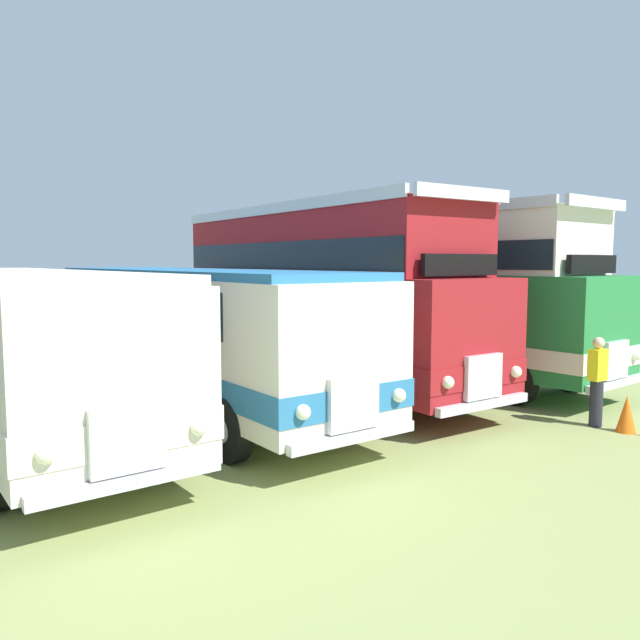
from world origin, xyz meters
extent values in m
plane|color=#8C9956|center=(0.00, 0.00, 0.00)|extent=(200.00, 200.00, 0.00)
cube|color=silver|center=(-1.68, 0.16, 1.70)|extent=(2.79, 11.28, 2.30)
cube|color=silver|center=(-1.68, 0.16, 1.10)|extent=(2.83, 11.32, 0.44)
cube|color=#19232D|center=(-1.69, 0.56, 2.30)|extent=(2.76, 8.88, 0.76)
cube|color=#19232D|center=(-1.54, -5.38, 2.35)|extent=(2.20, 0.16, 0.90)
cube|color=silver|center=(-1.53, -5.49, 1.10)|extent=(0.90, 0.14, 0.80)
cube|color=silver|center=(-1.53, -5.52, 0.60)|extent=(2.30, 0.20, 0.16)
sphere|color=#EAEACC|center=(-0.63, -5.48, 1.10)|extent=(0.22, 0.22, 0.22)
sphere|color=#EAEACC|center=(-2.43, -5.53, 1.10)|extent=(0.22, 0.22, 0.22)
cube|color=silver|center=(-1.68, 0.16, 2.92)|extent=(2.74, 10.88, 0.14)
cylinder|color=black|center=(-0.43, -3.82, 0.52)|extent=(0.31, 1.05, 1.04)
cylinder|color=silver|center=(-0.28, -3.81, 0.52)|extent=(0.03, 0.36, 0.36)
cylinder|color=black|center=(-0.63, 4.00, 0.52)|extent=(0.31, 1.05, 1.04)
cylinder|color=silver|center=(-0.48, 4.01, 0.52)|extent=(0.03, 0.36, 0.36)
cube|color=silver|center=(1.68, 0.14, 1.70)|extent=(2.64, 11.36, 2.30)
cube|color=teal|center=(1.68, 0.14, 1.10)|extent=(2.68, 11.40, 0.44)
cube|color=#19232D|center=(1.68, 0.54, 2.30)|extent=(2.64, 8.96, 0.76)
cube|color=#19232D|center=(1.75, -5.47, 2.35)|extent=(2.20, 0.13, 0.90)
cube|color=silver|center=(1.75, -5.58, 1.10)|extent=(0.90, 0.13, 0.80)
cube|color=silver|center=(1.75, -5.61, 0.60)|extent=(2.30, 0.17, 0.16)
sphere|color=#EAEACC|center=(2.65, -5.58, 1.10)|extent=(0.22, 0.22, 0.22)
sphere|color=#EAEACC|center=(0.85, -5.60, 1.10)|extent=(0.22, 0.22, 0.22)
cube|color=teal|center=(1.68, 0.14, 2.92)|extent=(2.59, 10.96, 0.14)
cylinder|color=black|center=(2.88, -3.91, 0.52)|extent=(0.29, 1.04, 1.04)
cylinder|color=silver|center=(3.03, -3.91, 0.52)|extent=(0.02, 0.36, 0.36)
cylinder|color=black|center=(0.58, -3.94, 0.52)|extent=(0.29, 1.04, 1.04)
cylinder|color=silver|center=(0.43, -3.94, 0.52)|extent=(0.02, 0.36, 0.36)
cylinder|color=black|center=(2.78, 4.02, 0.52)|extent=(0.29, 1.04, 1.04)
cylinder|color=silver|center=(2.93, 4.02, 0.52)|extent=(0.02, 0.36, 0.36)
cylinder|color=black|center=(0.48, 3.99, 0.52)|extent=(0.29, 1.04, 1.04)
cylinder|color=silver|center=(0.33, 3.99, 0.52)|extent=(0.02, 0.36, 0.36)
cube|color=maroon|center=(5.04, -0.06, 1.70)|extent=(2.71, 10.44, 2.30)
cube|color=maroon|center=(5.04, -0.06, 1.10)|extent=(2.75, 10.48, 0.44)
cube|color=#19232D|center=(5.05, 0.34, 2.30)|extent=(2.69, 8.04, 0.76)
cube|color=#19232D|center=(4.94, -5.20, 2.35)|extent=(2.20, 0.14, 0.90)
cube|color=silver|center=(4.94, -5.31, 1.10)|extent=(0.90, 0.14, 0.80)
cube|color=silver|center=(4.94, -5.34, 0.60)|extent=(2.30, 0.19, 0.16)
sphere|color=#EAEACC|center=(5.84, -5.34, 1.10)|extent=(0.22, 0.22, 0.22)
sphere|color=#EAEACC|center=(4.04, -5.30, 1.10)|extent=(0.22, 0.22, 0.22)
cube|color=maroon|center=(5.05, 0.19, 3.60)|extent=(2.59, 9.54, 1.50)
cube|color=silver|center=(4.95, -4.76, 4.40)|extent=(2.40, 0.15, 0.24)
cube|color=silver|center=(5.13, 4.44, 4.40)|extent=(2.40, 0.15, 0.24)
cube|color=silver|center=(6.25, 0.16, 4.40)|extent=(0.29, 9.49, 0.24)
cube|color=silver|center=(3.85, 0.21, 4.40)|extent=(0.29, 9.49, 0.24)
cube|color=#19232D|center=(5.05, 0.19, 3.30)|extent=(2.63, 9.44, 0.64)
cube|color=black|center=(4.95, -4.71, 3.10)|extent=(1.90, 0.16, 0.40)
cylinder|color=black|center=(6.12, -3.68, 0.52)|extent=(0.30, 1.05, 1.04)
cylinder|color=silver|center=(6.27, -3.68, 0.52)|extent=(0.03, 0.36, 0.36)
cylinder|color=black|center=(3.82, -3.63, 0.52)|extent=(0.30, 1.05, 1.04)
cylinder|color=silver|center=(3.67, -3.63, 0.52)|extent=(0.03, 0.36, 0.36)
cylinder|color=black|center=(6.26, 3.31, 0.52)|extent=(0.30, 1.05, 1.04)
cylinder|color=silver|center=(6.41, 3.31, 0.52)|extent=(0.03, 0.36, 0.36)
cylinder|color=black|center=(3.96, 3.36, 0.52)|extent=(0.30, 1.05, 1.04)
cylinder|color=silver|center=(3.81, 3.36, 0.52)|extent=(0.03, 0.36, 0.36)
cube|color=#237538|center=(8.41, -0.03, 1.70)|extent=(3.13, 11.32, 2.30)
cube|color=silver|center=(8.41, -0.03, 1.10)|extent=(3.17, 11.36, 0.44)
cube|color=#19232D|center=(8.38, 0.37, 2.30)|extent=(3.02, 8.93, 0.76)
cube|color=#19232D|center=(8.72, -5.56, 2.35)|extent=(2.20, 0.22, 0.90)
cube|color=silver|center=(8.73, -5.67, 1.10)|extent=(0.91, 0.17, 0.80)
cube|color=silver|center=(8.73, -5.70, 0.60)|extent=(2.30, 0.27, 0.16)
sphere|color=#EAEACC|center=(9.62, -5.63, 1.10)|extent=(0.22, 0.22, 0.22)
sphere|color=#EAEACC|center=(7.83, -5.73, 1.10)|extent=(0.22, 0.22, 0.22)
cube|color=silver|center=(8.39, 0.22, 3.60)|extent=(2.98, 10.42, 1.50)
cube|color=silver|center=(8.69, -5.12, 4.40)|extent=(2.40, 0.24, 0.24)
cube|color=silver|center=(8.13, 4.86, 4.40)|extent=(2.40, 0.24, 0.24)
cube|color=silver|center=(9.59, 0.29, 4.40)|extent=(0.68, 10.29, 0.24)
cube|color=silver|center=(7.19, 0.15, 4.40)|extent=(0.68, 10.29, 0.24)
cube|color=#19232D|center=(8.39, 0.22, 3.30)|extent=(3.01, 10.32, 0.64)
cube|color=black|center=(8.69, -5.07, 3.10)|extent=(1.90, 0.23, 0.40)
cylinder|color=black|center=(9.78, -3.96, 0.52)|extent=(0.34, 1.05, 1.04)
cylinder|color=silver|center=(9.93, -3.95, 0.52)|extent=(0.04, 0.36, 0.36)
cylinder|color=black|center=(7.48, -4.09, 0.52)|extent=(0.34, 1.05, 1.04)
cylinder|color=silver|center=(7.33, -4.10, 0.52)|extent=(0.04, 0.36, 0.36)
cylinder|color=black|center=(9.34, 3.83, 0.52)|extent=(0.34, 1.05, 1.04)
cylinder|color=silver|center=(9.49, 3.84, 0.52)|extent=(0.04, 0.36, 0.36)
cylinder|color=black|center=(7.04, 3.70, 0.52)|extent=(0.34, 1.05, 1.04)
cylinder|color=silver|center=(6.89, 3.69, 0.52)|extent=(0.04, 0.36, 0.36)
cone|color=orange|center=(7.36, -6.67, 0.35)|extent=(0.36, 0.36, 0.69)
cylinder|color=#23232D|center=(7.27, -6.12, 0.45)|extent=(0.24, 0.24, 0.90)
cube|color=yellow|center=(7.27, -6.12, 1.20)|extent=(0.36, 0.22, 0.60)
sphere|color=beige|center=(7.27, -6.12, 1.62)|extent=(0.22, 0.22, 0.22)
cylinder|color=#8C704C|center=(3.80, 11.64, 0.53)|extent=(0.08, 0.08, 1.05)
cylinder|color=#8C704C|center=(11.41, 11.64, 0.53)|extent=(0.08, 0.08, 1.05)
cylinder|color=beige|center=(0.00, 11.64, 0.93)|extent=(22.81, 0.03, 0.03)
camera|label=1|loc=(-3.76, -12.48, 3.17)|focal=34.54mm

